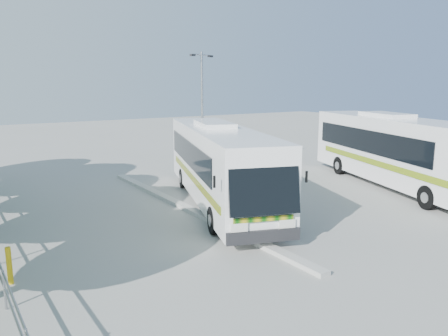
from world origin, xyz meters
TOP-DOWN VIEW (x-y plane):
  - ground at (0.00, 0.00)m, footprint 100.00×100.00m
  - kerb_divider at (-2.30, 2.00)m, footprint 0.40×16.00m
  - coach_main at (-0.59, 2.08)m, footprint 6.40×12.38m
  - coach_adjacent at (8.86, -0.21)m, footprint 6.78×13.04m
  - lamppost at (2.00, 7.91)m, footprint 1.72×0.60m
  - bollard at (-9.70, -1.56)m, footprint 0.18×0.18m

SIDE VIEW (x-z plane):
  - ground at x=0.00m, z-range 0.00..0.00m
  - kerb_divider at x=-2.30m, z-range 0.00..0.15m
  - bollard at x=-9.70m, z-range 0.00..1.04m
  - coach_main at x=-0.59m, z-range 0.16..3.57m
  - coach_adjacent at x=8.86m, z-range 0.17..3.76m
  - lamppost at x=2.00m, z-range 0.37..7.48m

